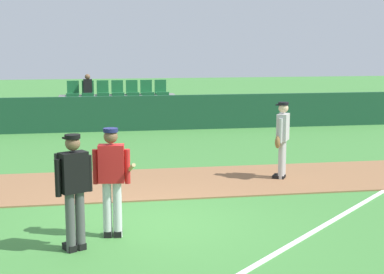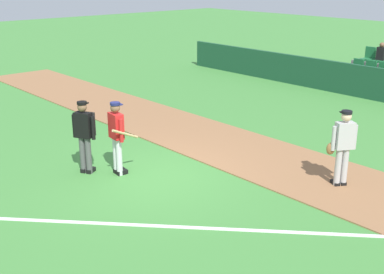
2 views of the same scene
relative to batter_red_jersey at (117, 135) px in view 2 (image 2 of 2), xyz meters
name	(u,v)px [view 2 (image 2 of 2)]	position (x,y,z in m)	size (l,w,h in m)	color
ground_plane	(153,176)	(0.64, 0.53, -0.97)	(80.00, 80.00, 0.00)	#42843A
infield_dirt_path	(235,148)	(0.64, 3.36, -0.95)	(28.00, 2.79, 0.03)	#936642
foul_line_chalk	(229,229)	(3.64, 0.03, -0.96)	(12.00, 0.10, 0.01)	white
dugout_fence	(381,85)	(0.64, 11.15, -0.35)	(20.00, 0.16, 1.23)	#19472D
batter_red_jersey	(117,135)	(0.00, 0.00, 0.00)	(0.66, 0.79, 1.76)	silver
umpire_home_plate	(85,133)	(-0.58, -0.51, 0.03)	(0.54, 0.45, 1.76)	#4C4C4C
runner_grey_jersey	(343,146)	(3.90, 3.29, -0.01)	(0.48, 0.58, 1.76)	#B2B2B2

